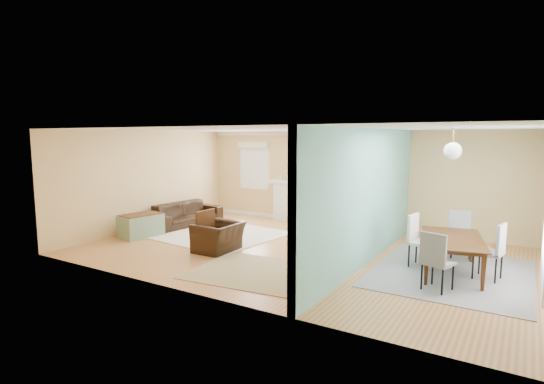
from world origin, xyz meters
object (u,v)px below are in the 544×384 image
(eames_chair, at_px, (218,237))
(green_chair, at_px, (356,222))
(credenza, at_px, (375,226))
(dining_table, at_px, (453,256))
(sofa, at_px, (185,214))

(eames_chair, xyz_separation_m, green_chair, (1.98, 2.98, 0.02))
(green_chair, xyz_separation_m, credenza, (0.66, -0.52, 0.07))
(green_chair, relative_size, credenza, 0.51)
(credenza, bearing_deg, dining_table, -37.36)
(green_chair, distance_m, dining_table, 3.21)
(green_chair, height_order, dining_table, green_chair)
(eames_chair, distance_m, dining_table, 4.64)
(eames_chair, bearing_deg, green_chair, 145.87)
(credenza, xyz_separation_m, dining_table, (1.88, -1.44, -0.08))
(eames_chair, height_order, green_chair, green_chair)
(sofa, relative_size, eames_chair, 2.26)
(eames_chair, bearing_deg, dining_table, 102.29)
(green_chair, distance_m, credenza, 0.84)
(green_chair, bearing_deg, credenza, 169.36)
(eames_chair, bearing_deg, sofa, -124.25)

